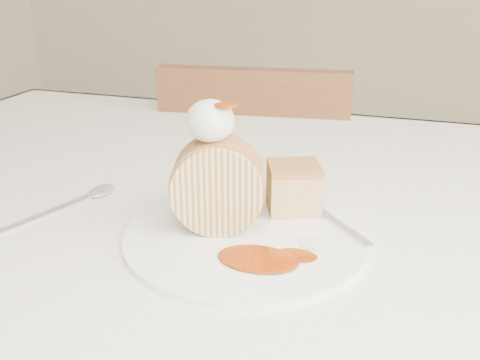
% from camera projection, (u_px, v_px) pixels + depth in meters
% --- Properties ---
extents(table, '(1.40, 0.90, 0.75)m').
position_uv_depth(table, '(254.00, 250.00, 0.76)').
color(table, white).
rests_on(table, ground).
extents(chair_far, '(0.45, 0.45, 0.84)m').
position_uv_depth(chair_far, '(258.00, 210.00, 1.30)').
color(chair_far, brown).
rests_on(chair_far, ground).
extents(plate, '(0.36, 0.36, 0.01)m').
position_uv_depth(plate, '(246.00, 235.00, 0.61)').
color(plate, white).
rests_on(plate, table).
extents(roulade_slice, '(0.11, 0.08, 0.10)m').
position_uv_depth(roulade_slice, '(218.00, 186.00, 0.60)').
color(roulade_slice, beige).
rests_on(roulade_slice, plate).
extents(cake_chunk, '(0.08, 0.07, 0.05)m').
position_uv_depth(cake_chunk, '(294.00, 190.00, 0.65)').
color(cake_chunk, '#C6814B').
rests_on(cake_chunk, plate).
extents(whipped_cream, '(0.05, 0.05, 0.05)m').
position_uv_depth(whipped_cream, '(210.00, 121.00, 0.58)').
color(whipped_cream, white).
rests_on(whipped_cream, roulade_slice).
extents(caramel_drizzle, '(0.03, 0.02, 0.01)m').
position_uv_depth(caramel_drizzle, '(226.00, 100.00, 0.56)').
color(caramel_drizzle, '#8A2D05').
rests_on(caramel_drizzle, whipped_cream).
extents(caramel_pool, '(0.10, 0.08, 0.00)m').
position_uv_depth(caramel_pool, '(258.00, 259.00, 0.55)').
color(caramel_pool, '#8A2D05').
rests_on(caramel_pool, plate).
extents(fork, '(0.13, 0.14, 0.00)m').
position_uv_depth(fork, '(339.00, 224.00, 0.62)').
color(fork, silver).
rests_on(fork, plate).
extents(spoon, '(0.08, 0.17, 0.00)m').
position_uv_depth(spoon, '(44.00, 215.00, 0.66)').
color(spoon, silver).
rests_on(spoon, table).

